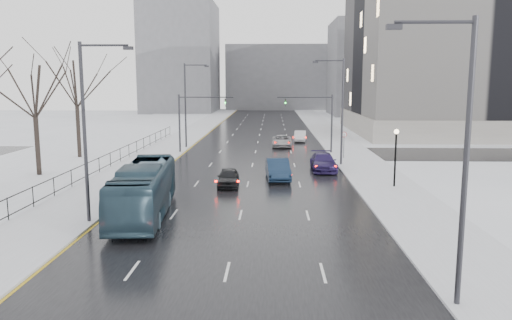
# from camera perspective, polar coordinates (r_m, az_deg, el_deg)

# --- Properties ---
(road) EXTENTS (16.00, 150.00, 0.04)m
(road) POSITION_cam_1_polar(r_m,az_deg,el_deg) (67.29, 0.26, 2.23)
(road) COLOR black
(road) RESTS_ON ground
(cross_road) EXTENTS (130.00, 10.00, 0.04)m
(cross_road) POSITION_cam_1_polar(r_m,az_deg,el_deg) (55.39, -0.09, 0.78)
(cross_road) COLOR black
(cross_road) RESTS_ON ground
(sidewalk_left) EXTENTS (5.00, 150.00, 0.16)m
(sidewalk_left) POSITION_cam_1_polar(r_m,az_deg,el_deg) (68.38, -8.58, 2.29)
(sidewalk_left) COLOR silver
(sidewalk_left) RESTS_ON ground
(sidewalk_right) EXTENTS (5.00, 150.00, 0.16)m
(sidewalk_right) POSITION_cam_1_polar(r_m,az_deg,el_deg) (67.81, 9.17, 2.22)
(sidewalk_right) COLOR silver
(sidewalk_right) RESTS_ON ground
(park_strip) EXTENTS (14.00, 150.00, 0.12)m
(park_strip) POSITION_cam_1_polar(r_m,az_deg,el_deg) (70.72, -16.17, 2.24)
(park_strip) COLOR white
(park_strip) RESTS_ON ground
(tree_park_d) EXTENTS (8.75, 8.75, 12.50)m
(tree_park_d) POSITION_cam_1_polar(r_m,az_deg,el_deg) (45.97, -23.50, -1.68)
(tree_park_d) COLOR black
(tree_park_d) RESTS_ON ground
(tree_park_e) EXTENTS (9.45, 9.45, 13.50)m
(tree_park_e) POSITION_cam_1_polar(r_m,az_deg,el_deg) (55.18, -19.48, 0.21)
(tree_park_e) COLOR black
(tree_park_e) RESTS_ON ground
(iron_fence) EXTENTS (0.06, 70.00, 1.30)m
(iron_fence) POSITION_cam_1_polar(r_m,az_deg,el_deg) (40.30, -19.82, -1.57)
(iron_fence) COLOR black
(iron_fence) RESTS_ON sidewalk_left
(streetlight_r_near) EXTENTS (2.95, 0.25, 10.00)m
(streetlight_r_near) POSITION_cam_1_polar(r_m,az_deg,el_deg) (18.09, 22.26, 1.06)
(streetlight_r_near) COLOR #2D2D33
(streetlight_r_near) RESTS_ON ground
(streetlight_r_mid) EXTENTS (2.95, 0.25, 10.00)m
(streetlight_r_mid) POSITION_cam_1_polar(r_m,az_deg,el_deg) (47.28, 9.58, 6.07)
(streetlight_r_mid) COLOR #2D2D33
(streetlight_r_mid) RESTS_ON ground
(streetlight_l_near) EXTENTS (2.95, 0.25, 10.00)m
(streetlight_l_near) POSITION_cam_1_polar(r_m,az_deg,el_deg) (28.70, -18.63, 3.94)
(streetlight_l_near) COLOR #2D2D33
(streetlight_l_near) RESTS_ON ground
(streetlight_l_far) EXTENTS (2.95, 0.25, 10.00)m
(streetlight_l_far) POSITION_cam_1_polar(r_m,az_deg,el_deg) (59.69, -7.87, 6.69)
(streetlight_l_far) COLOR #2D2D33
(streetlight_l_far) RESTS_ON ground
(lamppost_r_mid) EXTENTS (0.36, 0.36, 4.28)m
(lamppost_r_mid) POSITION_cam_1_polar(r_m,az_deg,el_deg) (38.24, 15.68, 1.18)
(lamppost_r_mid) COLOR black
(lamppost_r_mid) RESTS_ON sidewalk_right
(mast_signal_right) EXTENTS (6.10, 0.33, 6.50)m
(mast_signal_right) POSITION_cam_1_polar(r_m,az_deg,el_deg) (55.20, 7.56, 4.94)
(mast_signal_right) COLOR #2D2D33
(mast_signal_right) RESTS_ON ground
(mast_signal_left) EXTENTS (6.10, 0.33, 6.50)m
(mast_signal_left) POSITION_cam_1_polar(r_m,az_deg,el_deg) (55.69, -7.67, 4.98)
(mast_signal_left) COLOR #2D2D33
(mast_signal_left) RESTS_ON ground
(no_uturn_sign) EXTENTS (0.60, 0.06, 2.70)m
(no_uturn_sign) POSITION_cam_1_polar(r_m,az_deg,el_deg) (51.63, 10.03, 2.60)
(no_uturn_sign) COLOR #2D2D33
(no_uturn_sign) RESTS_ON sidewalk_right
(civic_building) EXTENTS (41.00, 31.00, 24.80)m
(civic_building) POSITION_cam_1_polar(r_m,az_deg,el_deg) (85.55, 25.08, 10.35)
(civic_building) COLOR gray
(civic_building) RESTS_ON ground
(bldg_far_right) EXTENTS (24.00, 20.00, 22.00)m
(bldg_far_right) POSITION_cam_1_polar(r_m,az_deg,el_deg) (124.61, 14.19, 10.12)
(bldg_far_right) COLOR slate
(bldg_far_right) RESTS_ON ground
(bldg_far_left) EXTENTS (18.00, 22.00, 28.00)m
(bldg_far_left) POSITION_cam_1_polar(r_m,az_deg,el_deg) (134.08, -8.57, 11.47)
(bldg_far_left) COLOR slate
(bldg_far_left) RESTS_ON ground
(bldg_far_center) EXTENTS (30.00, 18.00, 18.00)m
(bldg_far_center) POSITION_cam_1_polar(r_m,az_deg,el_deg) (146.82, 2.73, 9.38)
(bldg_far_center) COLOR slate
(bldg_far_center) RESTS_ON ground
(bus) EXTENTS (3.62, 11.25, 3.08)m
(bus) POSITION_cam_1_polar(r_m,az_deg,el_deg) (30.14, -12.69, -3.36)
(bus) COLOR #2C4656
(bus) RESTS_ON road
(sedan_center_near) EXTENTS (1.75, 4.02, 1.35)m
(sedan_center_near) POSITION_cam_1_polar(r_m,az_deg,el_deg) (37.86, -3.19, -1.99)
(sedan_center_near) COLOR black
(sedan_center_near) RESTS_ON road
(sedan_right_near) EXTENTS (2.13, 5.19, 1.67)m
(sedan_right_near) POSITION_cam_1_polar(r_m,az_deg,el_deg) (40.40, 2.51, -1.06)
(sedan_right_near) COLOR #14253D
(sedan_right_near) RESTS_ON road
(sedan_right_cross) EXTENTS (2.35, 5.09, 1.41)m
(sedan_right_cross) POSITION_cam_1_polar(r_m,az_deg,el_deg) (60.74, 2.96, 2.19)
(sedan_right_cross) COLOR #A1A0A4
(sedan_right_cross) RESTS_ON road
(sedan_right_far) EXTENTS (2.17, 5.30, 1.54)m
(sedan_right_far) POSITION_cam_1_polar(r_m,az_deg,el_deg) (44.79, 7.70, -0.23)
(sedan_right_far) COLOR #26194D
(sedan_right_far) RESTS_ON road
(sedan_right_distant) EXTENTS (1.84, 4.34, 1.39)m
(sedan_right_distant) POSITION_cam_1_polar(r_m,az_deg,el_deg) (66.45, 5.06, 2.74)
(sedan_right_distant) COLOR silver
(sedan_right_distant) RESTS_ON road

